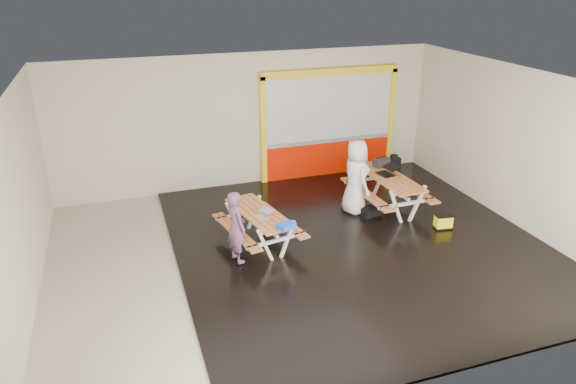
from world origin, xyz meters
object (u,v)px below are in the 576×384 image
object	(u,v)px
laptop_left	(264,214)
dark_case	(370,211)
picnic_table_right	(388,184)
person_right	(356,177)
fluke_bag	(443,222)
backpack	(393,165)
toolbox	(381,162)
person_left	(236,227)
blue_pouch	(286,226)
laptop_right	(388,172)
picnic_table_left	(259,220)

from	to	relation	value
laptop_left	dark_case	world-z (taller)	laptop_left
picnic_table_right	person_right	size ratio (longest dim) A/B	1.23
laptop_left	fluke_bag	size ratio (longest dim) A/B	1.03
laptop_left	backpack	size ratio (longest dim) A/B	0.81
person_right	backpack	bearing A→B (deg)	-66.68
person_right	toolbox	xyz separation A→B (m)	(0.98, 0.60, 0.05)
dark_case	fluke_bag	xyz separation A→B (m)	(1.21, -1.15, 0.07)
picnic_table_right	person_left	bearing A→B (deg)	-161.94
person_left	blue_pouch	size ratio (longest dim) A/B	4.45
person_right	laptop_left	world-z (taller)	person_right
person_right	laptop_right	world-z (taller)	person_right
blue_pouch	toolbox	size ratio (longest dim) A/B	0.72
person_left	blue_pouch	xyz separation A→B (m)	(0.92, -0.30, 0.01)
dark_case	toolbox	bearing A→B (deg)	52.19
person_left	picnic_table_left	bearing A→B (deg)	-61.93
blue_pouch	picnic_table_left	bearing A→B (deg)	109.58
dark_case	picnic_table_left	bearing A→B (deg)	-169.72
person_right	blue_pouch	distance (m)	2.86
picnic_table_left	person_left	bearing A→B (deg)	-137.20
person_left	backpack	size ratio (longest dim) A/B	2.79
laptop_right	dark_case	size ratio (longest dim) A/B	1.17
backpack	fluke_bag	xyz separation A→B (m)	(0.06, -2.23, -0.57)
picnic_table_right	dark_case	size ratio (longest dim) A/B	4.81
person_right	blue_pouch	xyz separation A→B (m)	(-2.29, -1.71, -0.08)
person_left	fluke_bag	size ratio (longest dim) A/B	3.56
picnic_table_left	laptop_right	distance (m)	3.58
laptop_left	picnic_table_left	bearing A→B (deg)	101.40
person_left	laptop_right	xyz separation A→B (m)	(4.06, 1.46, 0.11)
picnic_table_right	person_left	xyz separation A→B (m)	(-4.03, -1.31, 0.15)
laptop_right	backpack	distance (m)	0.91
picnic_table_left	person_left	distance (m)	0.86
backpack	person_left	bearing A→B (deg)	-154.93
person_right	backpack	distance (m)	1.61
fluke_bag	picnic_table_left	bearing A→B (deg)	171.19
dark_case	person_left	bearing A→B (deg)	-162.63
laptop_left	dark_case	bearing A→B (deg)	14.75
toolbox	person_right	bearing A→B (deg)	-148.55
person_right	dark_case	xyz separation A→B (m)	(0.26, -0.33, -0.77)
person_left	fluke_bag	world-z (taller)	person_left
laptop_right	laptop_left	bearing A→B (deg)	-161.81
backpack	fluke_bag	distance (m)	2.30
picnic_table_left	laptop_right	bearing A→B (deg)	14.57
backpack	toolbox	bearing A→B (deg)	-161.10
person_right	toolbox	bearing A→B (deg)	-63.10
picnic_table_right	toolbox	world-z (taller)	toolbox
laptop_right	dark_case	xyz separation A→B (m)	(-0.60, -0.38, -0.79)
person_left	fluke_bag	xyz separation A→B (m)	(4.68, -0.06, -0.60)
picnic_table_left	toolbox	bearing A→B (deg)	22.04
laptop_right	dark_case	bearing A→B (deg)	-147.55
dark_case	fluke_bag	world-z (taller)	fluke_bag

